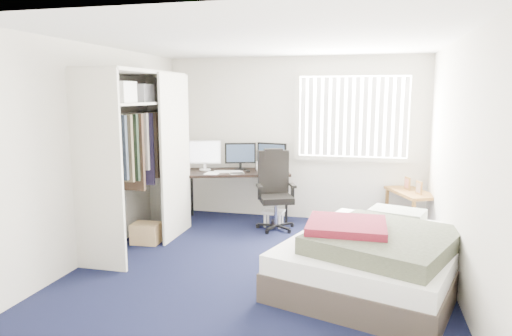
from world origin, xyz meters
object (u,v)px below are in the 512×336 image
Objects in this scene: office_chair at (275,198)px; bed at (376,256)px; desk at (238,169)px; nightstand at (411,196)px.

bed is (1.40, -1.71, -0.15)m from office_chair.
desk reaches higher than office_chair.
desk is 0.68× the size of bed.
desk is 1.80× the size of nightstand.
desk is at bearing 178.88° from nightstand.
nightstand is at bearing -1.12° from desk.
nightstand reaches higher than bed.
office_chair reaches higher than bed.
bed is at bearing -50.54° from office_chair.
nightstand is 0.38× the size of bed.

